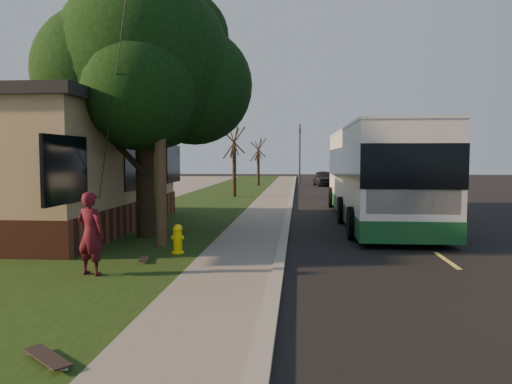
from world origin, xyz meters
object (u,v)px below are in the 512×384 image
fire_hydrant (178,239)px  bare_tree_near (234,163)px  dumpster (98,198)px  distant_car (324,178)px  skateboard_spare (47,358)px  leafy_tree (146,68)px  bare_tree_far (258,163)px  skateboard_main (144,259)px  skateboarder (91,233)px  transit_bus (375,172)px  traffic_signal (300,150)px  utility_pole (159,77)px

fire_hydrant → bare_tree_near: bare_tree_near is taller
dumpster → distant_car: size_ratio=0.37×
bare_tree_near → dumpster: bearing=-122.0°
skateboard_spare → distant_car: distant_car is taller
leafy_tree → bare_tree_far: leafy_tree is taller
leafy_tree → skateboard_spare: (1.65, -9.37, -5.03)m
bare_tree_far → skateboard_main: 31.05m
skateboarder → skateboard_spare: skateboarder is taller
leafy_tree → skateboard_main: size_ratio=10.04×
bare_tree_far → skateboard_main: bearing=-90.3°
transit_bus → skateboard_main: size_ratio=17.03×
transit_bus → skateboarder: transit_bus is taller
transit_bus → traffic_signal: bearing=96.4°
skateboarder → leafy_tree: bearing=-69.7°
traffic_signal → skateboard_spare: traffic_signal is taller
utility_pole → traffic_signal: bearing=83.4°
fire_hydrant → bare_tree_far: size_ratio=0.18×
leafy_tree → skateboard_spare: leafy_tree is taller
bare_tree_near → traffic_signal: bearing=76.0°
traffic_signal → skateboarder: (-4.32, -36.42, -2.23)m
utility_pole → leafy_tree: bearing=117.6°
dumpster → utility_pole: bearing=-58.2°
bare_tree_far → traffic_signal: size_ratio=0.73×
traffic_signal → skateboard_main: (-3.66, -34.99, -3.04)m
transit_bus → skateboard_spare: (-5.95, -14.41, -1.77)m
bare_tree_far → skateboarder: bearing=-91.4°
traffic_signal → bare_tree_far: bearing=-131.2°
transit_bus → skateboarder: (-7.25, -10.10, -0.97)m
traffic_signal → skateboarder: 36.74m
skateboard_main → dumpster: 12.04m
skateboarder → dumpster: skateboarder is taller
transit_bus → dumpster: bearing=170.7°
fire_hydrant → bare_tree_near: 18.10m
utility_pole → leafy_tree: (-0.87, 1.66, 0.54)m
fire_hydrant → traffic_signal: 34.25m
utility_pole → dumpster: utility_pole is taller
bare_tree_near → traffic_signal: traffic_signal is taller
skateboard_main → dumpster: dumpster is taller
skateboarder → dumpster: (-4.88, 12.10, -0.28)m
traffic_signal → distant_car: traffic_signal is taller
fire_hydrant → skateboarder: size_ratio=0.43×
bare_tree_far → bare_tree_near: bearing=-92.4°
fire_hydrant → dumpster: dumpster is taller
bare_tree_near → skateboarder: bearing=-90.9°
traffic_signal → fire_hydrant: bearing=-95.2°
skateboard_spare → fire_hydrant: bearing=90.7°
leafy_tree → skateboarder: (0.35, -5.07, -4.24)m
skateboard_main → skateboard_spare: skateboard_spare is taller
fire_hydrant → skateboard_spare: fire_hydrant is taller
skateboarder → skateboard_spare: size_ratio=2.08×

